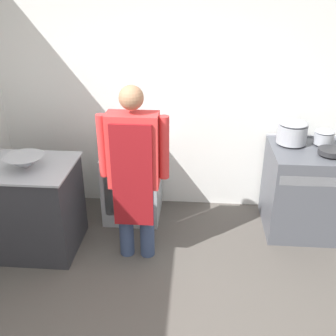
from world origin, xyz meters
name	(u,v)px	position (x,y,z in m)	size (l,w,h in m)	color
wall_back	(169,93)	(0.00, 2.22, 1.35)	(8.00, 0.05, 2.70)	white
prep_counter	(26,207)	(-1.34, 1.21, 0.46)	(1.02, 0.74, 0.91)	#2D2D33
stove	(304,190)	(1.46, 1.77, 0.46)	(0.77, 0.76, 0.94)	#4C4F56
fridge_unit	(133,184)	(-0.39, 1.87, 0.39)	(0.61, 0.60, 0.78)	#A8ADB2
person_cook	(134,167)	(-0.24, 1.15, 0.97)	(0.63, 0.24, 1.70)	#38476B
mixing_bowl	(25,162)	(-1.24, 1.14, 0.97)	(0.36, 0.36, 0.13)	#9EA0A8
stock_pot	(292,132)	(1.29, 1.90, 1.06)	(0.30, 0.30, 0.24)	#9EA0A8
saute_pan	(331,151)	(1.62, 1.63, 0.97)	(0.24, 0.24, 0.05)	#262628
sauce_pot	(324,137)	(1.62, 1.90, 1.02)	(0.20, 0.20, 0.15)	#9EA0A8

